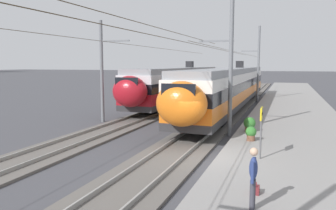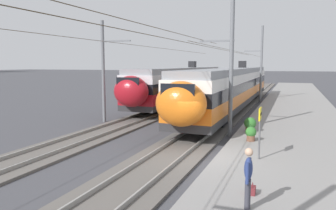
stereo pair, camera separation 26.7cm
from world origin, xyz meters
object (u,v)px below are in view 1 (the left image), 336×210
(catenary_mast_east, at_px, (257,63))
(passenger_walking, at_px, (253,175))
(potted_plant_by_shelter, at_px, (250,124))
(catenary_mast_far_side, at_px, (104,69))
(train_near_platform, at_px, (231,86))
(train_far_track, at_px, (179,84))
(potted_plant_platform_edge, at_px, (251,133))
(handbag_beside_passenger, at_px, (256,190))
(platform_sign, at_px, (261,121))
(catenary_mast_mid, at_px, (229,63))

(catenary_mast_east, xyz_separation_m, passenger_walking, (-28.83, -2.47, -3.00))
(passenger_walking, distance_m, potted_plant_by_shelter, 10.52)
(catenary_mast_east, bearing_deg, catenary_mast_far_side, 151.15)
(passenger_walking, height_order, potted_plant_by_shelter, passenger_walking)
(train_near_platform, distance_m, catenary_mast_east, 7.67)
(train_far_track, height_order, potted_plant_platform_edge, train_far_track)
(train_near_platform, distance_m, passenger_walking, 22.02)
(catenary_mast_east, relative_size, potted_plant_platform_edge, 57.47)
(train_far_track, xyz_separation_m, handbag_beside_passenger, (-22.38, -9.80, -1.76))
(handbag_beside_passenger, bearing_deg, train_near_platform, 11.30)
(train_far_track, distance_m, passenger_walking, 25.48)
(catenary_mast_far_side, height_order, potted_plant_by_shelter, catenary_mast_far_side)
(train_near_platform, height_order, passenger_walking, train_near_platform)
(platform_sign, bearing_deg, potted_plant_by_shelter, 10.64)
(train_far_track, height_order, catenary_mast_far_side, catenary_mast_far_side)
(platform_sign, xyz_separation_m, handbag_beside_passenger, (-3.86, -0.19, -1.44))
(catenary_mast_mid, xyz_separation_m, potted_plant_by_shelter, (0.03, -1.26, -3.47))
(potted_plant_platform_edge, bearing_deg, catenary_mast_far_side, 70.18)
(potted_plant_by_shelter, bearing_deg, handbag_beside_passenger, -172.56)
(platform_sign, bearing_deg, handbag_beside_passenger, -177.16)
(handbag_beside_passenger, bearing_deg, potted_plant_by_shelter, 7.44)
(platform_sign, distance_m, potted_plant_by_shelter, 5.65)
(catenary_mast_east, distance_m, handbag_beside_passenger, 28.07)
(train_near_platform, xyz_separation_m, potted_plant_platform_edge, (-13.48, -3.20, -1.48))
(catenary_mast_far_side, bearing_deg, catenary_mast_mid, -100.01)
(catenary_mast_mid, distance_m, passenger_walking, 11.11)
(catenary_mast_mid, distance_m, catenary_mast_far_side, 9.40)
(train_near_platform, distance_m, handbag_beside_passenger, 20.97)
(catenary_mast_far_side, bearing_deg, train_far_track, -9.52)
(train_far_track, xyz_separation_m, catenary_mast_far_side, (-11.46, 1.92, 1.64))
(train_near_platform, height_order, train_far_track, same)
(catenary_mast_far_side, xyz_separation_m, potted_plant_platform_edge, (-3.91, -10.83, -3.11))
(platform_sign, xyz_separation_m, potted_plant_platform_edge, (3.15, 0.70, -1.15))
(train_near_platform, bearing_deg, catenary_mast_east, -12.65)
(train_near_platform, relative_size, train_far_track, 1.33)
(catenary_mast_east, distance_m, passenger_walking, 29.09)
(catenary_mast_far_side, xyz_separation_m, platform_sign, (-7.05, -11.54, -1.96))
(catenary_mast_mid, bearing_deg, train_far_track, 29.23)
(train_near_platform, distance_m, train_far_track, 6.01)
(train_near_platform, relative_size, handbag_beside_passenger, 86.98)
(handbag_beside_passenger, bearing_deg, passenger_walking, 179.86)
(passenger_walking, height_order, handbag_beside_passenger, passenger_walking)
(train_far_track, xyz_separation_m, catenary_mast_mid, (-13.10, -7.33, 2.06))
(train_near_platform, bearing_deg, catenary_mast_far_side, 141.45)
(catenary_mast_far_side, bearing_deg, train_near_platform, -38.55)
(train_far_track, height_order, catenary_mast_mid, catenary_mast_mid)
(catenary_mast_east, relative_size, passenger_walking, 25.13)
(passenger_walking, bearing_deg, train_far_track, 22.64)
(train_far_track, height_order, handbag_beside_passenger, train_far_track)
(passenger_walking, bearing_deg, potted_plant_by_shelter, 6.63)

